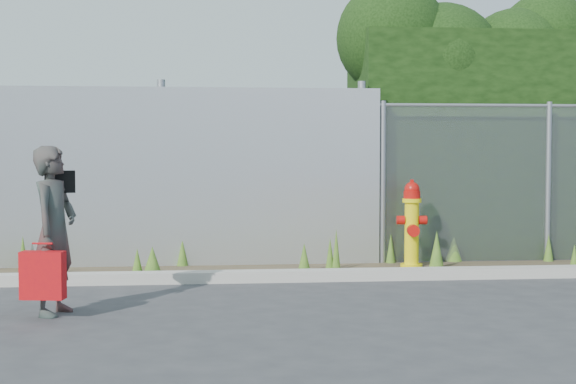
% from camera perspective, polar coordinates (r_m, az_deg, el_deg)
% --- Properties ---
extents(ground, '(80.00, 80.00, 0.00)m').
position_cam_1_polar(ground, '(7.10, 3.54, -8.67)').
color(ground, '#353437').
rests_on(ground, ground).
extents(curb, '(16.00, 0.22, 0.12)m').
position_cam_1_polar(curb, '(8.84, 1.69, -5.95)').
color(curb, '#A6A096').
rests_on(curb, ground).
extents(weed_strip, '(16.00, 1.36, 0.50)m').
position_cam_1_polar(weed_strip, '(9.45, -1.67, -5.09)').
color(weed_strip, '#453927').
rests_on(weed_strip, ground).
extents(corrugated_fence, '(8.50, 0.21, 2.30)m').
position_cam_1_polar(corrugated_fence, '(10.11, -17.78, 0.97)').
color(corrugated_fence, '#B0B3B7').
rests_on(corrugated_fence, ground).
extents(fire_hydrant, '(0.36, 0.32, 1.08)m').
position_cam_1_polar(fire_hydrant, '(9.79, 8.80, -2.38)').
color(fire_hydrant, yellow).
rests_on(fire_hydrant, ground).
extents(woman, '(0.49, 0.61, 1.47)m').
position_cam_1_polar(woman, '(7.26, -16.28, -2.64)').
color(woman, '#0D574C').
rests_on(woman, ground).
extents(red_tote_bag, '(0.36, 0.13, 0.48)m').
position_cam_1_polar(red_tote_bag, '(7.07, -17.04, -5.68)').
color(red_tote_bag, '#B20A11').
extents(black_shoulder_bag, '(0.26, 0.11, 0.20)m').
position_cam_1_polar(black_shoulder_bag, '(7.41, -15.92, 0.71)').
color(black_shoulder_bag, black).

